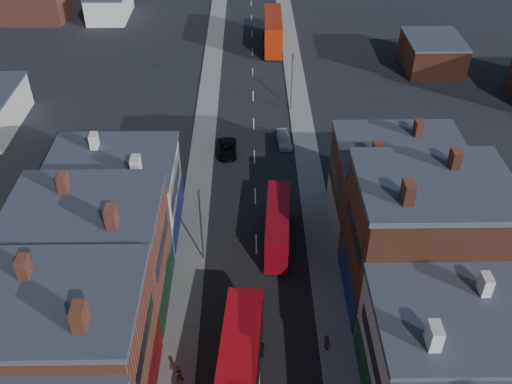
{
  "coord_description": "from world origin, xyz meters",
  "views": [
    {
      "loc": [
        -0.6,
        -10.67,
        38.63
      ],
      "look_at": [
        0.0,
        33.69,
        5.29
      ],
      "focal_mm": 40.0,
      "sensor_mm": 36.0,
      "label": 1
    }
  ],
  "objects_px": {
    "ped_1": "(178,373)",
    "bus_0": "(239,373)",
    "car_2": "(227,149)",
    "bus_1": "(278,225)",
    "ped_3": "(327,342)",
    "car_3": "(284,140)",
    "bus_2": "(273,31)"
  },
  "relations": [
    {
      "from": "ped_1",
      "to": "bus_0",
      "type": "bearing_deg",
      "value": 159.38
    },
    {
      "from": "bus_0",
      "to": "car_2",
      "type": "xyz_separation_m",
      "value": [
        -1.83,
        33.96,
        -2.2
      ]
    },
    {
      "from": "ped_1",
      "to": "bus_1",
      "type": "bearing_deg",
      "value": -121.68
    },
    {
      "from": "car_2",
      "to": "ped_3",
      "type": "distance_m",
      "value": 31.06
    },
    {
      "from": "bus_1",
      "to": "car_3",
      "type": "bearing_deg",
      "value": 88.82
    },
    {
      "from": "bus_2",
      "to": "ped_1",
      "type": "bearing_deg",
      "value": -97.3
    },
    {
      "from": "bus_0",
      "to": "car_2",
      "type": "distance_m",
      "value": 34.08
    },
    {
      "from": "car_3",
      "to": "car_2",
      "type": "bearing_deg",
      "value": -168.62
    },
    {
      "from": "car_3",
      "to": "ped_1",
      "type": "height_order",
      "value": "ped_1"
    },
    {
      "from": "bus_1",
      "to": "car_3",
      "type": "xyz_separation_m",
      "value": [
        1.69,
        18.64,
        -1.66
      ]
    },
    {
      "from": "bus_2",
      "to": "ped_3",
      "type": "xyz_separation_m",
      "value": [
        2.09,
        -62.77,
        -1.98
      ]
    },
    {
      "from": "car_2",
      "to": "bus_1",
      "type": "bearing_deg",
      "value": -73.26
    },
    {
      "from": "ped_3",
      "to": "car_3",
      "type": "bearing_deg",
      "value": -21.71
    },
    {
      "from": "bus_1",
      "to": "bus_2",
      "type": "height_order",
      "value": "bus_2"
    },
    {
      "from": "bus_0",
      "to": "car_2",
      "type": "height_order",
      "value": "bus_0"
    },
    {
      "from": "bus_0",
      "to": "bus_2",
      "type": "distance_m",
      "value": 67.17
    },
    {
      "from": "bus_1",
      "to": "bus_2",
      "type": "bearing_deg",
      "value": 92.4
    },
    {
      "from": "ped_1",
      "to": "bus_2",
      "type": "bearing_deg",
      "value": -102.51
    },
    {
      "from": "bus_1",
      "to": "car_3",
      "type": "relative_size",
      "value": 2.35
    },
    {
      "from": "car_3",
      "to": "ped_3",
      "type": "height_order",
      "value": "ped_3"
    },
    {
      "from": "bus_0",
      "to": "ped_3",
      "type": "height_order",
      "value": "bus_0"
    },
    {
      "from": "ped_3",
      "to": "bus_2",
      "type": "bearing_deg",
      "value": -23.02
    },
    {
      "from": "bus_2",
      "to": "car_2",
      "type": "bearing_deg",
      "value": -100.51
    },
    {
      "from": "car_2",
      "to": "ped_3",
      "type": "height_order",
      "value": "ped_3"
    },
    {
      "from": "ped_3",
      "to": "car_2",
      "type": "bearing_deg",
      "value": -8.25
    },
    {
      "from": "bus_1",
      "to": "car_3",
      "type": "distance_m",
      "value": 18.79
    },
    {
      "from": "bus_2",
      "to": "car_3",
      "type": "distance_m",
      "value": 31.04
    },
    {
      "from": "bus_2",
      "to": "car_2",
      "type": "height_order",
      "value": "bus_2"
    },
    {
      "from": "car_3",
      "to": "bus_0",
      "type": "bearing_deg",
      "value": -103.23
    },
    {
      "from": "bus_0",
      "to": "ped_1",
      "type": "height_order",
      "value": "bus_0"
    },
    {
      "from": "ped_1",
      "to": "ped_3",
      "type": "relative_size",
      "value": 0.93
    },
    {
      "from": "bus_1",
      "to": "ped_1",
      "type": "bearing_deg",
      "value": -113.64
    }
  ]
}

